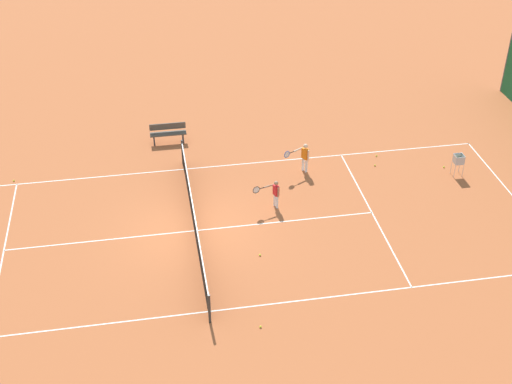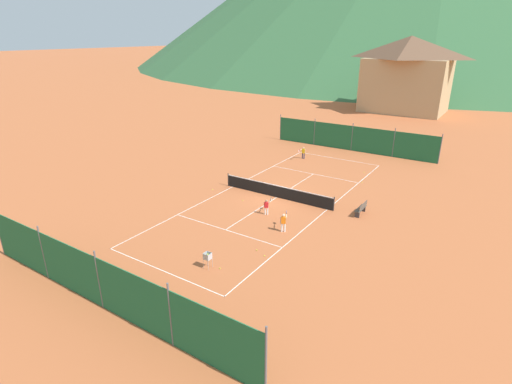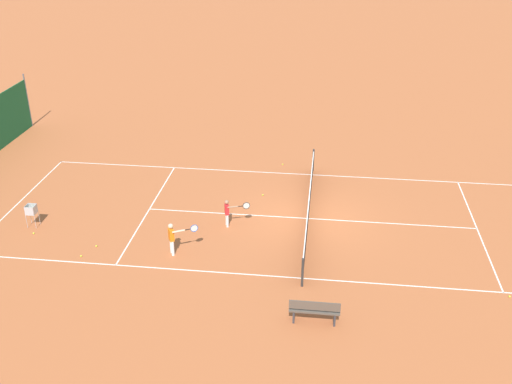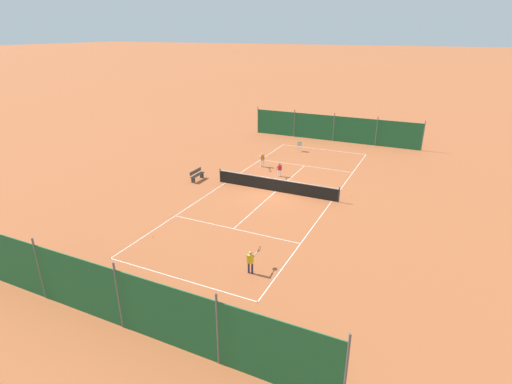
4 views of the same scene
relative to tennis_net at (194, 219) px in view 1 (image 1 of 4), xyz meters
The scene contains 13 objects.
ground_plane 0.50m from the tennis_net, ahead, with size 600.00×600.00×0.00m, color #B25B33.
court_line_markings 0.50m from the tennis_net, ahead, with size 8.25×23.85×0.01m.
tennis_net is the anchor object (origin of this frame).
player_near_service 3.15m from the tennis_net, 72.48° to the right, with size 0.36×0.98×1.10m.
player_far_service 5.58m from the tennis_net, 55.59° to the right, with size 0.49×1.04×1.22m.
tennis_ball_near_corner 8.10m from the tennis_net, 67.87° to the right, with size 0.07×0.07×0.07m, color #CCE033.
tennis_ball_by_net_left 5.25m from the tennis_net, 164.15° to the right, with size 0.07×0.07×0.07m, color #CCE033.
tennis_ball_by_net_right 7.85m from the tennis_net, 56.39° to the left, with size 0.07×0.07×0.07m, color #CCE033.
tennis_ball_alley_left 2.69m from the tennis_net, 131.14° to the right, with size 0.07×0.07×0.07m, color #CCE033.
tennis_ball_alley_right 8.65m from the tennis_net, 64.25° to the right, with size 0.07×0.07×0.07m, color #CCE033.
tennis_ball_far_corner 10.44m from the tennis_net, 76.34° to the right, with size 0.07×0.07×0.07m, color #CCE033.
ball_hopper 10.58m from the tennis_net, 79.74° to the right, with size 0.36×0.36×0.89m.
courtside_bench 6.36m from the tennis_net, ahead, with size 0.36×1.50×0.84m.
Camera 1 is at (-19.87, 1.28, 14.85)m, focal length 50.00 mm.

